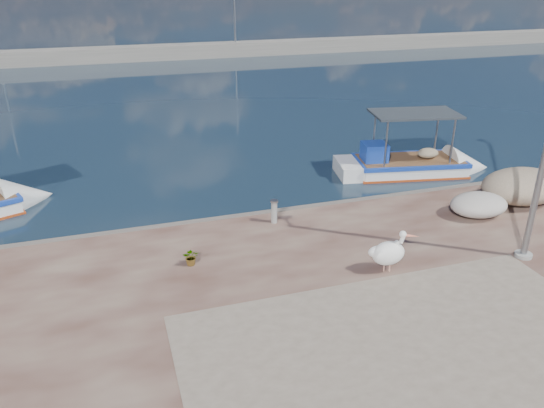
{
  "coord_description": "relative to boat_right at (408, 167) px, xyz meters",
  "views": [
    {
      "loc": [
        -4.14,
        -9.19,
        7.35
      ],
      "look_at": [
        0.0,
        3.8,
        1.3
      ],
      "focal_mm": 35.0,
      "sensor_mm": 36.0,
      "label": 1
    }
  ],
  "objects": [
    {
      "name": "net_pile_c",
      "position": [
        1.29,
        -4.61,
        0.82
      ],
      "size": [
        2.75,
        1.97,
        1.08
      ],
      "primitive_type": "ellipsoid",
      "color": "tan",
      "rests_on": "quay"
    },
    {
      "name": "net_pile_d",
      "position": [
        -0.64,
        -5.04,
        0.62
      ],
      "size": [
        1.81,
        1.36,
        0.68
      ],
      "primitive_type": "ellipsoid",
      "color": "beige",
      "rests_on": "quay"
    },
    {
      "name": "breakwater",
      "position": [
        -6.91,
        32.12,
        0.38
      ],
      "size": [
        120.0,
        2.2,
        7.5
      ],
      "color": "gray",
      "rests_on": "ground"
    },
    {
      "name": "potted_plant",
      "position": [
        -9.45,
        -5.36,
        0.51
      ],
      "size": [
        0.47,
        0.43,
        0.45
      ],
      "primitive_type": "imported",
      "rotation": [
        0.0,
        0.0,
        -0.21
      ],
      "color": "#33722D",
      "rests_on": "quay"
    },
    {
      "name": "quay_patch",
      "position": [
        -5.9,
        -10.88,
        0.28
      ],
      "size": [
        9.0,
        7.0,
        0.01
      ],
      "primitive_type": "cube",
      "color": "gray",
      "rests_on": "quay"
    },
    {
      "name": "boat_right",
      "position": [
        0.0,
        0.0,
        0.0
      ],
      "size": [
        6.11,
        2.96,
        2.82
      ],
      "rotation": [
        0.0,
        0.0,
        -0.18
      ],
      "color": "white",
      "rests_on": "ground"
    },
    {
      "name": "ground",
      "position": [
        -6.9,
        -7.88,
        -0.22
      ],
      "size": [
        1400.0,
        1400.0,
        0.0
      ],
      "primitive_type": "plane",
      "color": "#162635",
      "rests_on": "ground"
    },
    {
      "name": "bollard_near",
      "position": [
        -6.7,
        -3.67,
        0.67
      ],
      "size": [
        0.23,
        0.23,
        0.71
      ],
      "color": "gray",
      "rests_on": "quay"
    },
    {
      "name": "pelican",
      "position": [
        -4.88,
        -7.15,
        0.81
      ],
      "size": [
        1.17,
        0.77,
        1.12
      ],
      "rotation": [
        0.0,
        0.0,
        -0.33
      ],
      "color": "tan",
      "rests_on": "quay"
    }
  ]
}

